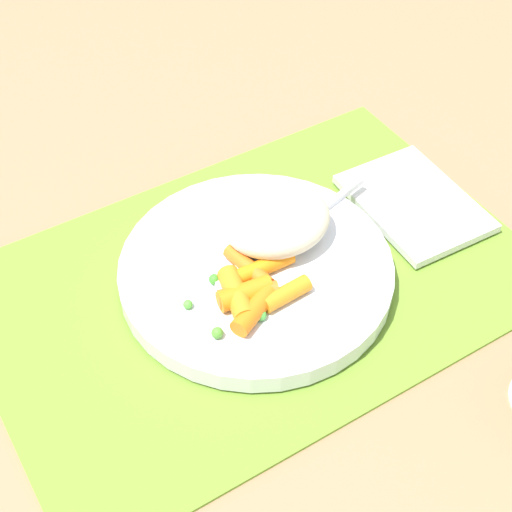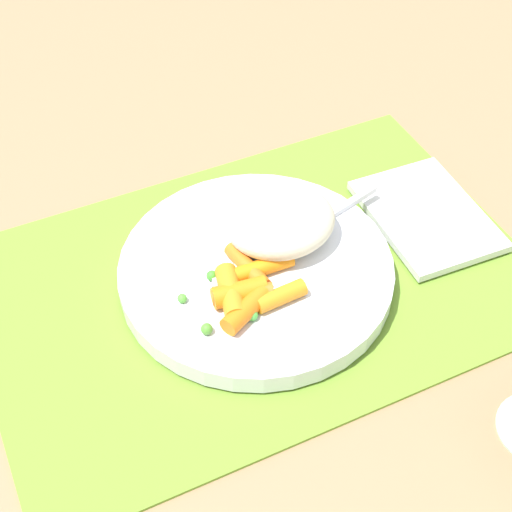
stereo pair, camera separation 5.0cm
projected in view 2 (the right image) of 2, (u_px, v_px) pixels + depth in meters
ground_plane at (256, 283)px, 0.68m from camera, size 2.40×2.40×0.00m
placemat at (256, 281)px, 0.68m from camera, size 0.47×0.31×0.01m
plate at (256, 271)px, 0.67m from camera, size 0.24×0.24×0.02m
rice_mound at (281, 222)px, 0.67m from camera, size 0.10×0.08×0.04m
carrot_portion at (247, 289)px, 0.63m from camera, size 0.08×0.09×0.02m
pea_scatter at (226, 294)px, 0.63m from camera, size 0.09×0.07×0.01m
fork at (284, 244)px, 0.67m from camera, size 0.18×0.06×0.01m
napkin at (427, 216)px, 0.72m from camera, size 0.10×0.14×0.01m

